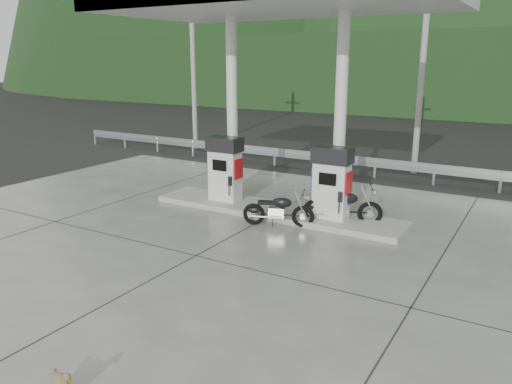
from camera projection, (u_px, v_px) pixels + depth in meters
The scene contains 17 objects.
ground at pixel (222, 242), 11.39m from camera, with size 160.00×160.00×0.00m, color black.
forecourt_apron at pixel (222, 242), 11.39m from camera, with size 18.00×14.00×0.02m, color slate.
pump_island at pixel (275, 211), 13.45m from camera, with size 7.00×1.40×0.15m, color gray.
gas_pump_left at pixel (225, 169), 13.98m from camera, with size 0.95×0.55×1.80m, color silver, non-canonical shape.
gas_pump_right at pixel (332, 183), 12.41m from camera, with size 0.95×0.55×1.80m, color silver, non-canonical shape.
canopy_column_left at pixel (232, 110), 13.90m from camera, with size 0.30×0.30×5.00m, color white.
canopy_column_right at pixel (340, 117), 12.33m from camera, with size 0.30×0.30×5.00m, color white.
canopy_roof at pixel (277, 3), 12.09m from camera, with size 8.50×5.00×0.40m, color silver.
guardrail at pixel (348, 155), 17.86m from camera, with size 26.00×0.16×1.42m, color #A6A9AE, non-canonical shape.
road at pixel (377, 159), 20.95m from camera, with size 60.00×7.00×0.01m, color black.
utility_pole_a at pixel (193, 60), 22.20m from camera, with size 0.22×0.22×8.00m, color gray.
utility_pole_b at pixel (423, 60), 17.27m from camera, with size 0.22×0.22×8.00m, color gray.
tree_band at pixel (459, 74), 35.56m from camera, with size 80.00×6.00×6.00m, color black.
forested_hills at pixel (498, 93), 61.27m from camera, with size 100.00×40.00×140.00m, color black, non-canonical shape.
motorcycle_left at pixel (278, 211), 12.36m from camera, with size 1.67×0.53×0.79m, color black, non-canonical shape.
motorcycle_right at pixel (342, 207), 12.49m from camera, with size 1.86×0.59×0.88m, color black, non-canonical shape.
duck at pixel (61, 383), 6.14m from camera, with size 0.49×0.14×0.35m, color brown, non-canonical shape.
Camera 1 is at (6.12, -8.82, 4.05)m, focal length 35.00 mm.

